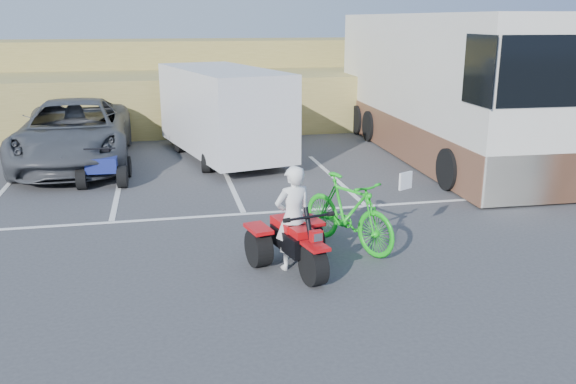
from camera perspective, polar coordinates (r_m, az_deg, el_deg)
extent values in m
plane|color=#3D3D3F|center=(10.63, -2.34, -5.98)|extent=(100.00, 100.00, 0.00)
cube|color=white|center=(15.29, -15.57, 0.31)|extent=(0.12, 5.00, 0.01)
cube|color=white|center=(15.34, -5.47, 0.88)|extent=(0.12, 5.00, 0.01)
cube|color=white|center=(15.85, 4.27, 1.40)|extent=(0.12, 5.00, 0.01)
cube|color=white|center=(16.78, 13.17, 1.85)|extent=(0.12, 5.00, 0.01)
cube|color=white|center=(18.08, 20.96, 2.20)|extent=(0.12, 5.00, 0.01)
cube|color=white|center=(12.86, -4.13, -2.05)|extent=(28.00, 0.12, 0.01)
cube|color=olive|center=(23.97, -8.05, 8.65)|extent=(40.00, 6.00, 2.00)
cube|color=olive|center=(27.35, -8.67, 11.61)|extent=(40.00, 4.00, 2.20)
imported|color=white|center=(9.83, 0.47, -2.43)|extent=(0.71, 0.55, 1.73)
imported|color=#14BF19|center=(10.86, 5.65, -1.88)|extent=(1.56, 2.22, 1.31)
imported|color=#44474C|center=(18.14, -19.39, 5.25)|extent=(3.06, 6.44, 1.78)
cube|color=silver|center=(17.83, -6.10, 7.69)|extent=(3.51, 5.96, 2.33)
cylinder|color=black|center=(18.02, -5.99, 4.18)|extent=(2.14, 1.13, 0.65)
cube|color=silver|center=(18.85, 14.06, 9.71)|extent=(3.13, 11.31, 4.05)
cube|color=brown|center=(19.06, 13.77, 5.34)|extent=(3.19, 11.32, 1.12)
cube|color=black|center=(13.85, 23.89, 10.28)|extent=(2.58, 0.10, 1.46)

